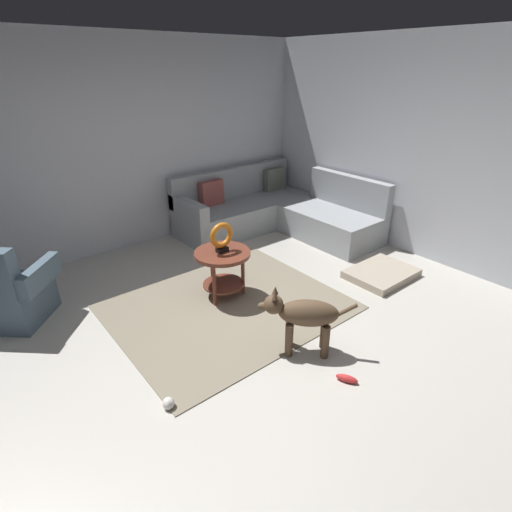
# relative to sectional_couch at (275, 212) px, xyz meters

# --- Properties ---
(ground_plane) EXTENTS (6.00, 6.00, 0.10)m
(ground_plane) POSITION_rel_sectional_couch_xyz_m (-1.99, -2.02, -0.34)
(ground_plane) COLOR beige
(wall_back) EXTENTS (6.00, 0.12, 2.70)m
(wall_back) POSITION_rel_sectional_couch_xyz_m (-1.99, 0.92, 1.06)
(wall_back) COLOR silver
(wall_back) RESTS_ON ground_plane
(wall_right) EXTENTS (0.12, 6.00, 2.70)m
(wall_right) POSITION_rel_sectional_couch_xyz_m (0.95, -2.02, 1.06)
(wall_right) COLOR silver
(wall_right) RESTS_ON ground_plane
(area_rug) EXTENTS (2.30, 1.90, 0.01)m
(area_rug) POSITION_rel_sectional_couch_xyz_m (-1.84, -1.32, -0.28)
(area_rug) COLOR gray
(area_rug) RESTS_ON ground_plane
(sectional_couch) EXTENTS (2.20, 2.25, 0.88)m
(sectional_couch) POSITION_rel_sectional_couch_xyz_m (0.00, 0.00, 0.00)
(sectional_couch) COLOR #9EA3A8
(sectional_couch) RESTS_ON ground_plane
(armchair) EXTENTS (1.00, 0.98, 0.88)m
(armchair) POSITION_rel_sectional_couch_xyz_m (-3.64, -0.18, 0.03)
(armchair) COLOR #4C6070
(armchair) RESTS_ON ground_plane
(side_table) EXTENTS (0.60, 0.60, 0.54)m
(side_table) POSITION_rel_sectional_couch_xyz_m (-1.73, -1.10, 0.13)
(side_table) COLOR brown
(side_table) RESTS_ON ground_plane
(torus_sculpture) EXTENTS (0.28, 0.08, 0.33)m
(torus_sculpture) POSITION_rel_sectional_couch_xyz_m (-1.73, -1.10, 0.42)
(torus_sculpture) COLOR black
(torus_sculpture) RESTS_ON side_table
(dog_bed_mat) EXTENTS (0.80, 0.60, 0.09)m
(dog_bed_mat) POSITION_rel_sectional_couch_xyz_m (-0.01, -1.94, -0.24)
(dog_bed_mat) COLOR #B2A38E
(dog_bed_mat) RESTS_ON ground_plane
(dog) EXTENTS (0.65, 0.62, 0.63)m
(dog) POSITION_rel_sectional_couch_xyz_m (-1.74, -2.31, 0.09)
(dog) COLOR brown
(dog) RESTS_ON ground_plane
(dog_toy_ball) EXTENTS (0.09, 0.09, 0.09)m
(dog_toy_ball) POSITION_rel_sectional_couch_xyz_m (-2.98, -2.16, -0.24)
(dog_toy_ball) COLOR silver
(dog_toy_ball) RESTS_ON ground_plane
(dog_toy_rope) EXTENTS (0.16, 0.11, 0.05)m
(dog_toy_rope) POSITION_rel_sectional_couch_xyz_m (-1.15, -2.07, -0.26)
(dog_toy_rope) COLOR green
(dog_toy_rope) RESTS_ON ground_plane
(dog_toy_bone) EXTENTS (0.14, 0.19, 0.06)m
(dog_toy_bone) POSITION_rel_sectional_couch_xyz_m (-1.73, -2.82, -0.26)
(dog_toy_bone) COLOR red
(dog_toy_bone) RESTS_ON ground_plane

